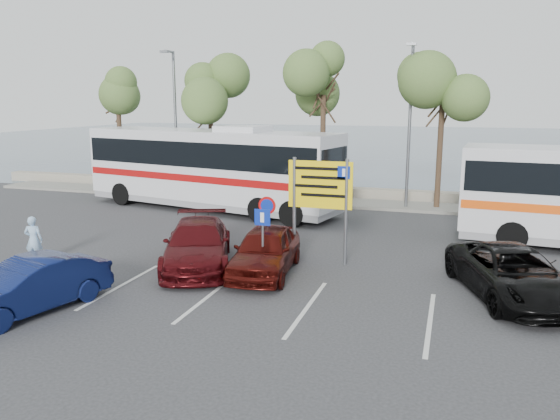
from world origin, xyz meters
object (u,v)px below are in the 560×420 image
(direction_sign, at_px, (320,193))
(street_lamp_left, at_px, (175,116))
(car_maroon, at_px, (198,244))
(suv_black, at_px, (513,273))
(street_lamp_right, at_px, (410,118))
(coach_bus_left, at_px, (210,171))
(car_red, at_px, (265,250))
(pedestrian_near, at_px, (34,240))
(car_blue, at_px, (29,286))

(direction_sign, bearing_deg, street_lamp_left, 136.83)
(street_lamp_left, bearing_deg, car_maroon, -58.95)
(street_lamp_left, distance_m, suv_black, 21.18)
(street_lamp_right, distance_m, suv_black, 13.25)
(coach_bus_left, height_order, car_red, coach_bus_left)
(street_lamp_left, xyz_separation_m, direction_sign, (11.00, -10.32, -2.17))
(car_maroon, relative_size, pedestrian_near, 3.16)
(car_red, relative_size, pedestrian_near, 2.68)
(car_blue, height_order, car_maroon, car_maroon)
(street_lamp_right, height_order, car_maroon, street_lamp_right)
(street_lamp_left, distance_m, pedestrian_near, 14.07)
(suv_black, bearing_deg, direction_sign, 144.33)
(suv_black, bearing_deg, coach_bus_left, 126.44)
(street_lamp_right, xyz_separation_m, car_maroon, (-5.76, -12.02, -3.84))
(street_lamp_right, bearing_deg, car_maroon, -115.62)
(suv_black, bearing_deg, street_lamp_left, 124.87)
(direction_sign, relative_size, car_red, 0.81)
(coach_bus_left, height_order, suv_black, coach_bus_left)
(street_lamp_left, relative_size, suv_black, 1.55)
(direction_sign, relative_size, car_blue, 0.84)
(coach_bus_left, xyz_separation_m, car_red, (6.14, -9.00, -1.23))
(street_lamp_left, height_order, pedestrian_near, street_lamp_left)
(direction_sign, relative_size, coach_bus_left, 0.26)
(street_lamp_right, xyz_separation_m, car_red, (-3.36, -12.02, -3.85))
(car_maroon, xyz_separation_m, pedestrian_near, (-5.45, -1.41, 0.07))
(suv_black, bearing_deg, car_red, 160.13)
(direction_sign, xyz_separation_m, pedestrian_near, (-9.22, -3.11, -1.60))
(car_blue, xyz_separation_m, suv_black, (12.16, 5.00, 0.01))
(street_lamp_right, bearing_deg, coach_bus_left, -162.37)
(coach_bus_left, relative_size, car_blue, 3.28)
(street_lamp_left, height_order, direction_sign, street_lamp_left)
(car_blue, bearing_deg, car_maroon, 79.68)
(car_maroon, xyz_separation_m, car_red, (2.40, 0.00, -0.00))
(street_lamp_right, distance_m, direction_sign, 10.73)
(car_blue, relative_size, car_maroon, 0.82)
(car_blue, height_order, car_red, car_red)
(pedestrian_near, bearing_deg, suv_black, 167.76)
(street_lamp_left, bearing_deg, direction_sign, -43.17)
(direction_sign, height_order, car_maroon, direction_sign)
(direction_sign, height_order, suv_black, direction_sign)
(car_maroon, bearing_deg, car_red, -21.95)
(street_lamp_left, relative_size, direction_sign, 2.23)
(street_lamp_left, distance_m, coach_bus_left, 5.31)
(street_lamp_left, height_order, coach_bus_left, street_lamp_left)
(street_lamp_right, bearing_deg, direction_sign, -100.94)
(car_red, bearing_deg, car_maroon, 173.81)
(street_lamp_right, distance_m, car_red, 13.06)
(car_maroon, bearing_deg, suv_black, -21.95)
(direction_sign, bearing_deg, suv_black, -15.81)
(pedestrian_near, bearing_deg, car_red, 172.66)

